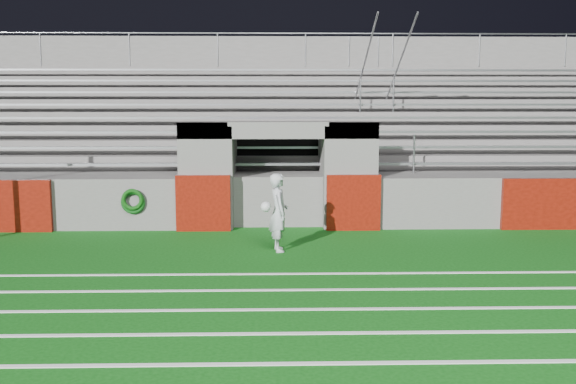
{
  "coord_description": "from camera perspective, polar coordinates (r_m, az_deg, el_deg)",
  "views": [
    {
      "loc": [
        -0.14,
        -12.22,
        3.08
      ],
      "look_at": [
        0.2,
        1.8,
        1.1
      ],
      "focal_mm": 40.0,
      "sensor_mm": 36.0,
      "label": 1
    }
  ],
  "objects": [
    {
      "name": "ground",
      "position": [
        12.6,
        -0.72,
        -6.11
      ],
      "size": [
        90.0,
        90.0,
        0.0
      ],
      "primitive_type": "plane",
      "color": "#0C4C0F",
      "rests_on": "ground"
    },
    {
      "name": "field_markings",
      "position": [
        7.85,
        -0.28,
        -15.03
      ],
      "size": [
        28.0,
        8.09,
        0.01
      ],
      "color": "white",
      "rests_on": "ground"
    },
    {
      "name": "stadium_structure",
      "position": [
        20.25,
        -0.99,
        3.54
      ],
      "size": [
        26.0,
        8.48,
        5.42
      ],
      "color": "#5C5957",
      "rests_on": "ground"
    },
    {
      "name": "hose_coil",
      "position": [
        15.69,
        -13.63,
        -0.78
      ],
      "size": [
        0.58,
        0.15,
        0.62
      ],
      "color": "#0D4512",
      "rests_on": "ground"
    },
    {
      "name": "goalkeeper_with_ball",
      "position": [
        13.24,
        -0.87,
        -1.81
      ],
      "size": [
        0.61,
        0.65,
        1.62
      ],
      "color": "#AFB4B9",
      "rests_on": "ground"
    }
  ]
}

